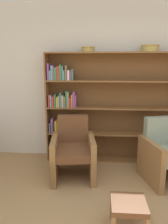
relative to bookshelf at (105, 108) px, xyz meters
The scene contains 7 objects.
wall_back 0.51m from the bookshelf, 35.87° to the left, with size 12.00×0.06×2.75m.
bookshelf is the anchor object (origin of this frame).
bowl_stoneware 1.05m from the bookshelf, behind, with size 0.23×0.23×0.09m.
bowl_brass 1.23m from the bookshelf, ahead, with size 0.29×0.29×0.11m.
armchair_leather 0.99m from the bookshelf, 126.60° to the right, with size 0.72×0.76×0.91m.
armchair_cushioned 1.24m from the bookshelf, 36.61° to the right, with size 0.80×0.83×0.91m.
footstool 1.90m from the bookshelf, 82.93° to the right, with size 0.36×0.36×0.32m.
Camera 1 is at (-0.31, -1.51, 1.69)m, focal length 35.00 mm.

